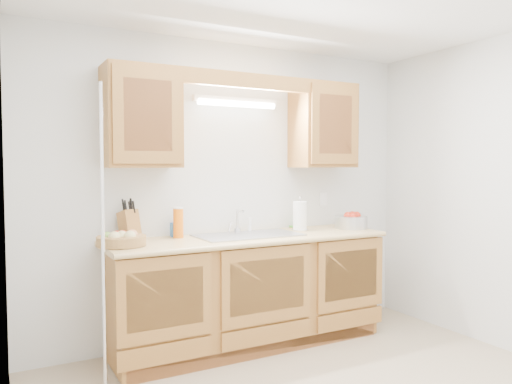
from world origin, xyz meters
TOP-DOWN VIEW (x-y plane):
  - room at (0.00, 0.00)m, footprint 3.52×3.50m
  - base_cabinets at (0.00, 1.20)m, footprint 2.20×0.60m
  - countertop at (0.00, 1.19)m, footprint 2.30×0.63m
  - upper_cabinet_left at (-0.83, 1.33)m, footprint 0.55×0.33m
  - upper_cabinet_right at (0.83, 1.33)m, footprint 0.55×0.33m
  - valance at (0.00, 1.19)m, footprint 2.20×0.05m
  - fluorescent_fixture at (0.00, 1.42)m, footprint 0.76×0.08m
  - sink at (0.00, 1.21)m, footprint 0.84×0.46m
  - wire_shelf_pole at (-1.20, 0.94)m, footprint 0.03×0.03m
  - outlet_plate at (0.95, 1.49)m, footprint 0.08×0.01m
  - fruit_basket at (-1.03, 1.16)m, footprint 0.45×0.45m
  - knife_block at (-0.92, 1.38)m, footprint 0.16×0.21m
  - orange_canister at (-0.54, 1.35)m, footprint 0.09×0.09m
  - soap_bottle at (-0.54, 1.42)m, footprint 0.07×0.08m
  - sponge at (0.62, 1.44)m, footprint 0.12×0.09m
  - paper_towel at (0.54, 1.27)m, footprint 0.14×0.14m
  - apple_bowl at (1.03, 1.17)m, footprint 0.38×0.38m

SIDE VIEW (x-z plane):
  - base_cabinets at x=0.00m, z-range 0.01..0.87m
  - sink at x=0.00m, z-range 0.65..1.01m
  - countertop at x=0.00m, z-range 0.86..0.90m
  - sponge at x=0.62m, z-range 0.90..0.92m
  - fruit_basket at x=-1.03m, z-range 0.89..1.00m
  - apple_bowl at x=1.03m, z-range 0.89..1.04m
  - soap_bottle at x=-0.54m, z-range 0.90..1.06m
  - wire_shelf_pole at x=-1.20m, z-range 0.00..2.00m
  - knife_block at x=-0.92m, z-range 0.85..1.18m
  - orange_canister at x=-0.54m, z-range 0.90..1.14m
  - paper_towel at x=0.54m, z-range 0.87..1.18m
  - outlet_plate at x=0.95m, z-range 1.09..1.21m
  - room at x=0.00m, z-range 0.00..2.50m
  - upper_cabinet_left at x=-0.83m, z-range 1.45..2.20m
  - upper_cabinet_right at x=0.83m, z-range 1.45..2.20m
  - fluorescent_fixture at x=0.00m, z-range 1.96..2.04m
  - valance at x=0.00m, z-range 2.08..2.20m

